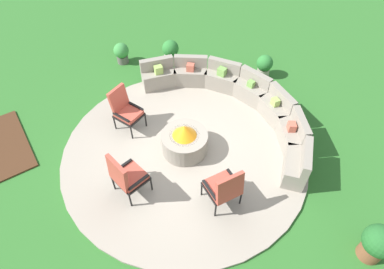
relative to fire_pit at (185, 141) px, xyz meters
The scene contains 11 objects.
ground_plane 0.37m from the fire_pit, ahead, with size 24.00×24.00×0.00m, color #2D6B28.
patio_circle 0.34m from the fire_pit, ahead, with size 5.62×5.62×0.06m, color #9E9384.
fire_pit is the anchor object (origin of this frame).
curved_stone_bench 1.88m from the fire_pit, 102.25° to the left, with size 5.03×2.52×0.79m.
lounge_chair_front_left 1.62m from the fire_pit, 152.38° to the right, with size 0.75×0.71×1.10m.
lounge_chair_front_right 1.63m from the fire_pit, 78.16° to the right, with size 0.70×0.69×1.17m.
lounge_chair_back_left 1.62m from the fire_pit, ahead, with size 0.67×0.67×1.04m.
potted_plant_0 3.63m from the fire_pit, 108.25° to the left, with size 0.46×0.46×0.67m.
potted_plant_1 4.04m from the fire_pit, behind, with size 0.45×0.45×0.64m.
potted_plant_2 4.15m from the fire_pit, 20.25° to the left, with size 0.59×0.59×0.85m.
potted_plant_3 3.53m from the fire_pit, 153.82° to the left, with size 0.49×0.49×0.75m.
Camera 1 is at (4.05, -2.51, 5.80)m, focal length 30.05 mm.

